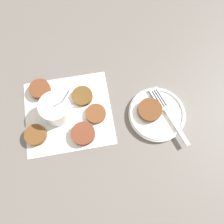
{
  "coord_description": "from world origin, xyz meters",
  "views": [
    {
      "loc": [
        0.12,
        -0.22,
        0.64
      ],
      "look_at": [
        0.12,
        -0.0,
        0.02
      ],
      "focal_mm": 35.0,
      "sensor_mm": 36.0,
      "label": 1
    }
  ],
  "objects_px": {
    "sauce_bowl": "(56,108)",
    "fork": "(166,109)",
    "fritter_on_plate": "(150,109)",
    "serving_plate": "(157,114)"
  },
  "relations": [
    {
      "from": "sauce_bowl",
      "to": "fork",
      "type": "xyz_separation_m",
      "value": [
        0.33,
        -0.0,
        -0.01
      ]
    },
    {
      "from": "sauce_bowl",
      "to": "fork",
      "type": "bearing_deg",
      "value": -0.12
    },
    {
      "from": "fritter_on_plate",
      "to": "fork",
      "type": "distance_m",
      "value": 0.05
    },
    {
      "from": "sauce_bowl",
      "to": "serving_plate",
      "type": "bearing_deg",
      "value": -2.17
    },
    {
      "from": "sauce_bowl",
      "to": "serving_plate",
      "type": "distance_m",
      "value": 0.3
    },
    {
      "from": "serving_plate",
      "to": "fritter_on_plate",
      "type": "xyz_separation_m",
      "value": [
        -0.02,
        0.01,
        0.02
      ]
    },
    {
      "from": "serving_plate",
      "to": "sauce_bowl",
      "type": "bearing_deg",
      "value": 177.83
    },
    {
      "from": "fork",
      "to": "fritter_on_plate",
      "type": "bearing_deg",
      "value": -179.24
    },
    {
      "from": "sauce_bowl",
      "to": "fritter_on_plate",
      "type": "distance_m",
      "value": 0.28
    },
    {
      "from": "fork",
      "to": "sauce_bowl",
      "type": "bearing_deg",
      "value": 179.88
    }
  ]
}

